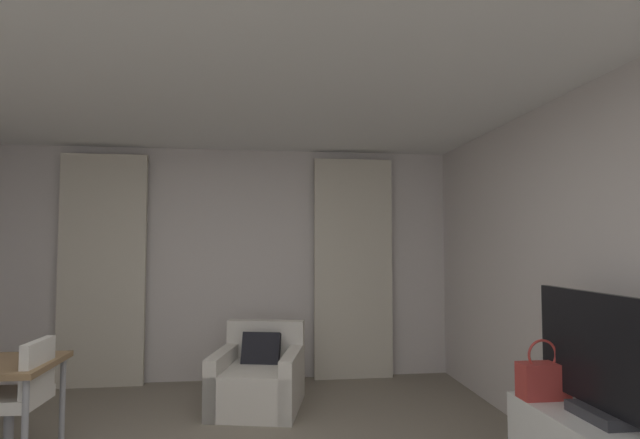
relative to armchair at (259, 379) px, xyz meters
The scene contains 8 objects.
wall_window 1.47m from the armchair, 107.51° to the left, with size 5.12×0.06×2.60m.
ceiling 3.15m from the armchair, 98.62° to the right, with size 5.12×6.12×0.06m, color white.
curtain_left_panel 2.13m from the armchair, 153.14° to the left, with size 0.90×0.06×2.50m.
curtain_right_panel 1.69m from the armchair, 38.71° to the left, with size 0.90×0.06×2.50m.
armchair is the anchor object (origin of this frame).
desk_chair 1.96m from the armchair, 143.34° to the right, with size 0.48×0.48×0.88m.
tv_flatscreen 2.89m from the armchair, 48.14° to the right, with size 0.20×1.03×0.70m.
handbag_primary 2.51m from the armchair, 44.03° to the right, with size 0.30×0.14×0.37m.
Camera 1 is at (0.33, -2.54, 1.51)m, focal length 26.96 mm.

